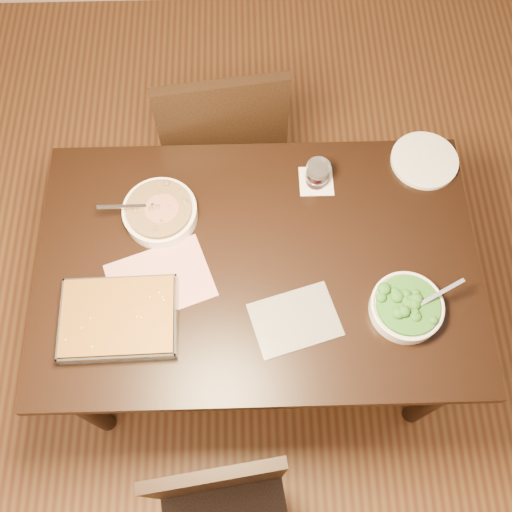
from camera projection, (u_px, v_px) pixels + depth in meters
ground at (257, 331)px, 2.48m from camera, size 4.00×4.00×0.00m
room at (259, 23)px, 0.92m from camera, size 4.04×4.04×2.72m
table at (258, 273)px, 1.89m from camera, size 1.40×0.90×0.75m
magazine_a at (160, 281)px, 1.77m from camera, size 0.37×0.32×0.01m
magazine_b at (295, 320)px, 1.72m from camera, size 0.29×0.25×0.00m
coaster at (316, 181)px, 1.92m from camera, size 0.11×0.11×0.00m
stew_bowl at (160, 212)px, 1.83m from camera, size 0.27×0.24×0.09m
broccoli_bowl at (407, 307)px, 1.71m from camera, size 0.24×0.22×0.09m
baking_dish at (119, 318)px, 1.69m from camera, size 0.35×0.26×0.06m
wine_tumbler at (318, 174)px, 1.88m from camera, size 0.08×0.08×0.09m
dinner_plate at (424, 160)px, 1.95m from camera, size 0.23×0.23×0.02m
chair_far at (222, 134)px, 2.25m from camera, size 0.51×0.51×0.97m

